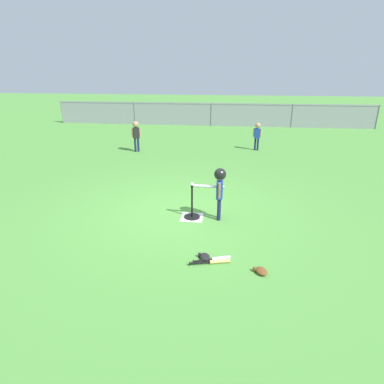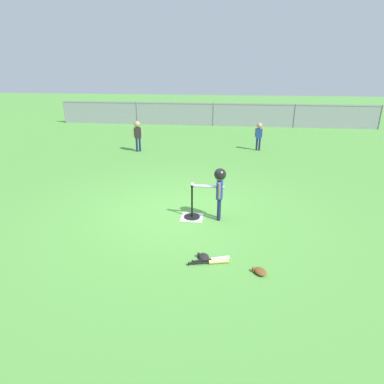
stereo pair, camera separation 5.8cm
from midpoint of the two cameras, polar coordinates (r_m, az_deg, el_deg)
ground_plane at (r=6.78m, az=-2.11°, el=-3.71°), size 60.00×60.00×0.00m
home_plate at (r=6.58m, az=0.25°, el=-4.44°), size 0.44×0.44×0.01m
batting_tee at (r=6.54m, az=0.26°, el=-3.62°), size 0.32×0.32×0.68m
baseball_on_tee at (r=6.31m, az=0.26°, el=1.39°), size 0.07×0.07×0.07m
batter_child at (r=6.25m, az=5.08°, el=1.46°), size 0.63×0.30×1.06m
fielder_near_left at (r=12.02m, az=11.83°, el=10.16°), size 0.29×0.20×1.00m
fielder_deep_right at (r=11.76m, az=-9.39°, el=10.35°), size 0.29×0.21×1.08m
spare_bat_silver at (r=5.22m, az=4.60°, el=-11.62°), size 0.59×0.25×0.06m
spare_bat_wood at (r=5.14m, az=4.32°, el=-12.13°), size 0.63×0.21×0.06m
glove_by_plate at (r=5.24m, az=2.39°, el=-11.31°), size 0.22×0.26×0.07m
glove_near_bats at (r=5.02m, az=12.19°, el=-13.47°), size 0.24×0.27×0.07m
outfield_fence at (r=16.96m, az=3.90°, el=13.57°), size 16.06×0.06×1.15m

